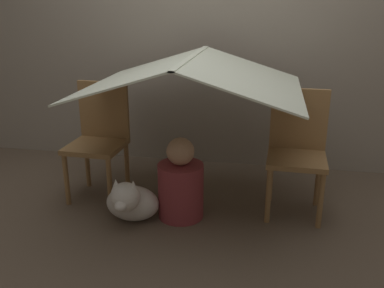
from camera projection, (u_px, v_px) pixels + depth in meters
name	position (u px, v px, depth m)	size (l,w,h in m)	color
ground_plane	(186.00, 219.00, 2.94)	(8.80, 8.80, 0.00)	brown
wall_back	(212.00, 22.00, 3.59)	(7.00, 0.05, 2.50)	gray
chair_left	(99.00, 136.00, 3.19)	(0.41, 0.41, 0.86)	olive
chair_right	(297.00, 147.00, 2.94)	(0.40, 0.40, 0.86)	olive
sheet_canopy	(192.00, 73.00, 2.83)	(1.44, 1.22, 0.23)	silver
person_front	(181.00, 185.00, 2.91)	(0.31, 0.31, 0.57)	maroon
dog	(130.00, 201.00, 2.85)	(0.36, 0.39, 0.35)	silver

